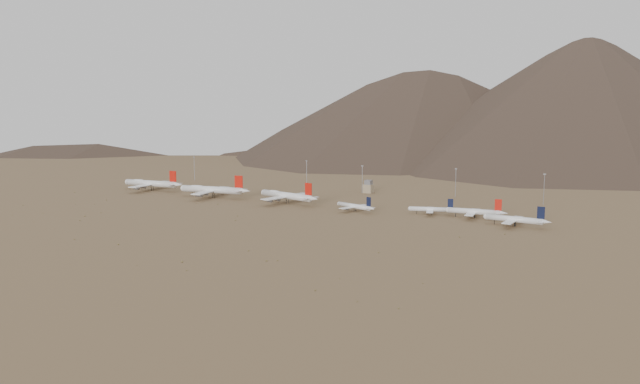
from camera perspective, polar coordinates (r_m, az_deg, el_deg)
The scene contains 16 objects.
ground at distance 491.69m, azimuth -4.63°, elevation -1.58°, with size 3000.00×3000.00×0.00m, color olive.
mountain_ridge at distance 1331.90m, azimuth 17.76°, elevation 10.62°, with size 4400.00×1000.00×300.00m.
widebody_west at distance 616.02m, azimuth -15.17°, elevation 0.77°, with size 67.05×51.84×19.93m.
widebody_centre at distance 558.06m, azimuth -9.82°, elevation 0.22°, with size 68.45×53.43×20.48m.
widebody_east at distance 518.35m, azimuth -3.06°, elevation -0.32°, with size 63.54×49.89×19.14m.
narrowbody_a at distance 479.27m, azimuth 3.24°, elevation -1.31°, with size 37.50×27.86×12.78m.
narrowbody_b at distance 473.58m, azimuth 10.22°, elevation -1.56°, with size 35.83×26.64×12.23m.
narrowbody_c at distance 465.01m, azimuth 14.01°, elevation -1.75°, with size 44.66×32.28×14.75m.
narrowbody_d at distance 440.78m, azimuth 17.45°, elevation -2.41°, with size 45.56×32.71×15.03m.
control_tower at distance 580.16m, azimuth 4.45°, elevation 0.44°, with size 8.00×8.00×12.00m.
mast_far_west at distance 685.36m, azimuth -11.42°, elevation 2.22°, with size 2.00×0.60×25.70m.
mast_west at distance 629.20m, azimuth -1.23°, elevation 1.87°, with size 2.00×0.60×25.70m.
mast_centre at distance 577.59m, azimuth 3.89°, elevation 1.30°, with size 2.00×0.60×25.70m.
mast_east at distance 563.82m, azimuth 12.30°, elevation 0.96°, with size 2.00×0.60×25.70m.
mast_far_east at distance 541.15m, azimuth 19.80°, elevation 0.38°, with size 2.00×0.60×25.70m.
desert_scrub at distance 431.71m, azimuth -13.48°, elevation -3.09°, with size 395.97×176.84×0.74m.
Camera 1 is at (270.29, -402.42, 82.24)m, focal length 35.00 mm.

